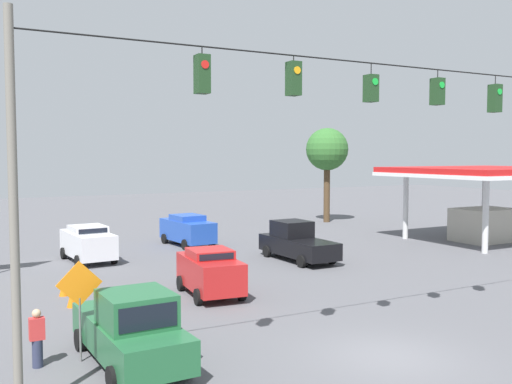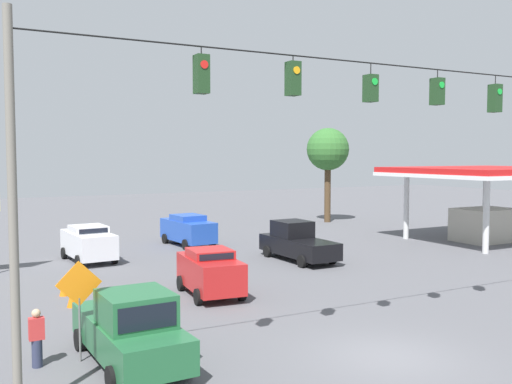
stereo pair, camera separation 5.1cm
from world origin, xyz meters
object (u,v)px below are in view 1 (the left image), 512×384
object	(u,v)px
pickup_truck_black_oncoming_far	(297,242)
traffic_cone_third	(72,298)
sedan_white_withflow_far	(88,243)
traffic_cone_nearest	(98,329)
traffic_cone_fourth	(64,287)
tree_horizon_left	(327,151)
pickup_truck_green_parked_shoulder	(131,329)
sedan_red_withflow_mid	(210,271)
pedestrian	(37,338)
sedan_blue_oncoming_deep	(187,229)
gas_station	(485,187)
traffic_cone_second	(89,312)
overhead_signal_span	(369,150)
work_zone_sign	(79,291)

from	to	relation	value
pickup_truck_black_oncoming_far	traffic_cone_third	world-z (taller)	pickup_truck_black_oncoming_far
sedan_white_withflow_far	traffic_cone_nearest	world-z (taller)	sedan_white_withflow_far
traffic_cone_fourth	traffic_cone_third	bearing A→B (deg)	88.72
pickup_truck_black_oncoming_far	tree_horizon_left	world-z (taller)	tree_horizon_left
pickup_truck_green_parked_shoulder	sedan_red_withflow_mid	size ratio (longest dim) A/B	1.31
pickup_truck_green_parked_shoulder	tree_horizon_left	world-z (taller)	tree_horizon_left
pedestrian	sedan_blue_oncoming_deep	bearing A→B (deg)	-122.75
pickup_truck_black_oncoming_far	gas_station	xyz separation A→B (m)	(-14.77, 0.19, 2.64)
sedan_blue_oncoming_deep	traffic_cone_third	xyz separation A→B (m)	(9.37, 11.79, -0.67)
traffic_cone_second	pedestrian	size ratio (longest dim) A/B	0.44
traffic_cone_third	sedan_red_withflow_mid	bearing A→B (deg)	171.06
traffic_cone_fourth	pedestrian	bearing A→B (deg)	75.40
pickup_truck_black_oncoming_far	sedan_white_withflow_far	size ratio (longest dim) A/B	1.18
pickup_truck_black_oncoming_far	traffic_cone_fourth	distance (m)	12.90
traffic_cone_fourth	pedestrian	size ratio (longest dim) A/B	0.44
traffic_cone_nearest	pedestrian	xyz separation A→B (m)	(1.97, 1.52, 0.45)
overhead_signal_span	sedan_white_withflow_far	distance (m)	19.25
pickup_truck_green_parked_shoulder	work_zone_sign	bearing A→B (deg)	-36.43
pedestrian	sedan_white_withflow_far	bearing A→B (deg)	-106.90
work_zone_sign	overhead_signal_span	bearing A→B (deg)	159.77
pickup_truck_black_oncoming_far	traffic_cone_nearest	distance (m)	15.36
pickup_truck_green_parked_shoulder	traffic_cone_nearest	bearing A→B (deg)	-82.41
traffic_cone_third	tree_horizon_left	bearing A→B (deg)	-143.89
traffic_cone_nearest	traffic_cone_third	bearing A→B (deg)	-90.40
tree_horizon_left	traffic_cone_second	bearing A→B (deg)	39.68
sedan_blue_oncoming_deep	traffic_cone_third	world-z (taller)	sedan_blue_oncoming_deep
traffic_cone_second	tree_horizon_left	distance (m)	32.33
work_zone_sign	tree_horizon_left	world-z (taller)	tree_horizon_left
overhead_signal_span	pickup_truck_black_oncoming_far	xyz separation A→B (m)	(-5.82, -13.03, -4.92)
sedan_white_withflow_far	pickup_truck_black_oncoming_far	bearing A→B (deg)	153.44
traffic_cone_nearest	tree_horizon_left	distance (m)	33.77
gas_station	pickup_truck_black_oncoming_far	bearing A→B (deg)	-0.73
sedan_blue_oncoming_deep	tree_horizon_left	distance (m)	17.24
traffic_cone_fourth	pickup_truck_black_oncoming_far	bearing A→B (deg)	-170.19
overhead_signal_span	traffic_cone_second	size ratio (longest dim) A/B	28.08
traffic_cone_third	tree_horizon_left	size ratio (longest dim) A/B	0.09
tree_horizon_left	gas_station	bearing A→B (deg)	101.62
pickup_truck_black_oncoming_far	traffic_cone_nearest	xyz separation A→B (m)	(12.77, 8.51, -0.63)
sedan_blue_oncoming_deep	traffic_cone_nearest	bearing A→B (deg)	59.79
sedan_white_withflow_far	traffic_cone_third	bearing A→B (deg)	74.31
work_zone_sign	sedan_blue_oncoming_deep	bearing A→B (deg)	-119.94
work_zone_sign	traffic_cone_nearest	bearing A→B (deg)	-117.25
traffic_cone_second	traffic_cone_fourth	distance (m)	4.29
pedestrian	tree_horizon_left	distance (m)	36.14
pickup_truck_green_parked_shoulder	tree_horizon_left	size ratio (longest dim) A/B	0.66
pickup_truck_black_oncoming_far	pedestrian	size ratio (longest dim) A/B	3.37
overhead_signal_span	sedan_white_withflow_far	xyz separation A→B (m)	(4.33, -18.11, -4.88)
pickup_truck_black_oncoming_far	sedan_red_withflow_mid	world-z (taller)	pickup_truck_black_oncoming_far
overhead_signal_span	pedestrian	bearing A→B (deg)	-18.62
sedan_blue_oncoming_deep	sedan_red_withflow_mid	xyz separation A→B (m)	(4.03, 12.64, -0.02)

